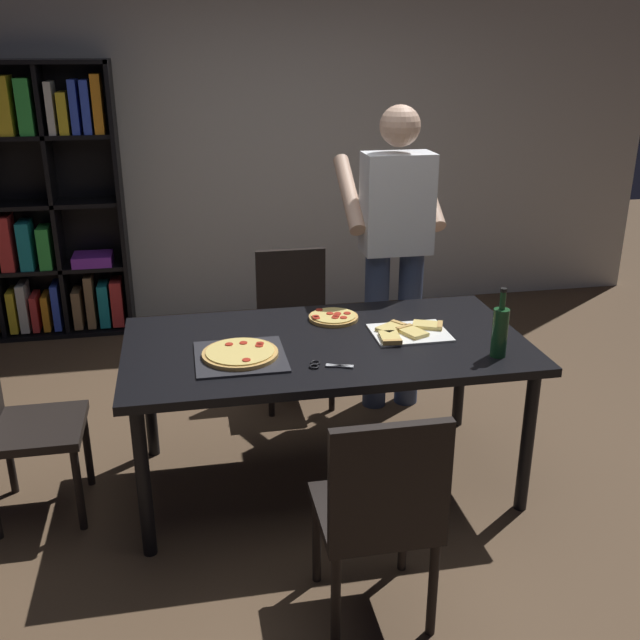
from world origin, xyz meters
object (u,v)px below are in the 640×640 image
object	(u,v)px
chair_far_side	(294,316)
bookshelf	(16,209)
kitchen_scissors	(324,365)
second_pizza_plain	(333,317)
pepperoni_pizza_on_tray	(240,355)
dining_table	(326,354)
chair_near_camera	(380,507)
person_serving_pizza	(395,243)
chair_left_end	(13,414)
wine_bottle	(500,331)

from	to	relation	value
chair_far_side	bookshelf	xyz separation A→B (m)	(-1.78, 1.39, 0.43)
kitchen_scissors	second_pizza_plain	world-z (taller)	second_pizza_plain
pepperoni_pizza_on_tray	second_pizza_plain	bearing A→B (deg)	37.71
second_pizza_plain	bookshelf	bearing A→B (deg)	131.74
dining_table	pepperoni_pizza_on_tray	xyz separation A→B (m)	(-0.41, -0.11, 0.08)
chair_near_camera	person_serving_pizza	bearing A→B (deg)	72.50
dining_table	chair_left_end	world-z (taller)	chair_left_end
dining_table	chair_far_side	size ratio (longest dim) A/B	2.07
chair_near_camera	kitchen_scissors	bearing A→B (deg)	95.26
dining_table	wine_bottle	xyz separation A→B (m)	(0.72, -0.31, 0.19)
kitchen_scissors	chair_far_side	bearing A→B (deg)	87.02
chair_left_end	pepperoni_pizza_on_tray	xyz separation A→B (m)	(1.01, -0.11, 0.25)
chair_left_end	bookshelf	bearing A→B (deg)	98.64
second_pizza_plain	pepperoni_pizza_on_tray	bearing A→B (deg)	-142.29
chair_near_camera	wine_bottle	size ratio (longest dim) A/B	2.85
pepperoni_pizza_on_tray	second_pizza_plain	xyz separation A→B (m)	(0.50, 0.39, -0.00)
bookshelf	chair_left_end	bearing A→B (deg)	-81.36
bookshelf	second_pizza_plain	xyz separation A→B (m)	(1.87, -2.10, -0.18)
chair_far_side	person_serving_pizza	xyz separation A→B (m)	(0.55, -0.22, 0.49)
dining_table	second_pizza_plain	bearing A→B (deg)	71.36
chair_near_camera	chair_left_end	world-z (taller)	same
chair_near_camera	second_pizza_plain	world-z (taller)	chair_near_camera
chair_far_side	pepperoni_pizza_on_tray	xyz separation A→B (m)	(-0.41, -1.09, 0.25)
bookshelf	wine_bottle	xyz separation A→B (m)	(2.49, -2.68, -0.07)
chair_left_end	second_pizza_plain	size ratio (longest dim) A/B	3.62
second_pizza_plain	chair_left_end	bearing A→B (deg)	-169.68
kitchen_scissors	dining_table	bearing A→B (deg)	76.56
chair_far_side	chair_left_end	size ratio (longest dim) A/B	1.00
dining_table	chair_near_camera	size ratio (longest dim) A/B	2.07
dining_table	second_pizza_plain	distance (m)	0.30
wine_bottle	second_pizza_plain	xyz separation A→B (m)	(-0.62, 0.58, -0.11)
chair_far_side	kitchen_scissors	size ratio (longest dim) A/B	4.53
chair_far_side	kitchen_scissors	distance (m)	1.27
person_serving_pizza	pepperoni_pizza_on_tray	size ratio (longest dim) A/B	4.41
chair_far_side	chair_left_end	distance (m)	1.72
kitchen_scissors	pepperoni_pizza_on_tray	bearing A→B (deg)	155.30
chair_near_camera	kitchen_scissors	xyz separation A→B (m)	(-0.06, 0.71, 0.24)
kitchen_scissors	bookshelf	bearing A→B (deg)	122.94
wine_bottle	second_pizza_plain	size ratio (longest dim) A/B	1.27
pepperoni_pizza_on_tray	kitchen_scissors	distance (m)	0.38
bookshelf	wine_bottle	distance (m)	3.66
dining_table	chair_near_camera	xyz separation A→B (m)	(-0.00, -0.98, -0.17)
bookshelf	chair_near_camera	bearing A→B (deg)	-62.04
pepperoni_pizza_on_tray	second_pizza_plain	distance (m)	0.64
dining_table	bookshelf	world-z (taller)	bookshelf
chair_near_camera	second_pizza_plain	xyz separation A→B (m)	(0.09, 1.25, 0.25)
dining_table	kitchen_scissors	distance (m)	0.29
dining_table	person_serving_pizza	bearing A→B (deg)	54.16
chair_left_end	wine_bottle	distance (m)	2.19
pepperoni_pizza_on_tray	chair_left_end	bearing A→B (deg)	173.58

